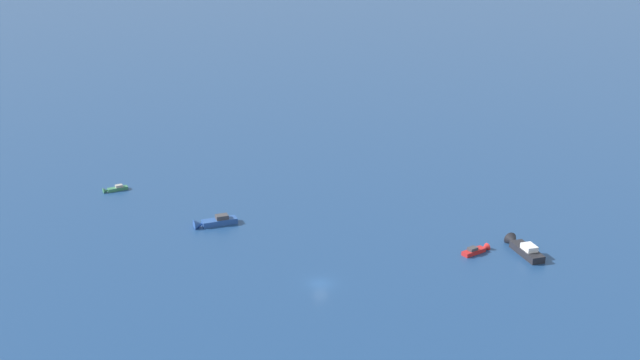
# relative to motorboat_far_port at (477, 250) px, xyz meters

# --- Properties ---
(ground_plane) EXTENTS (2000.00, 2000.00, 0.00)m
(ground_plane) POSITION_rel_motorboat_far_port_xyz_m (-32.81, 6.06, -0.49)
(ground_plane) COLOR navy
(motorboat_far_port) EXTENTS (6.36, 1.78, 1.84)m
(motorboat_far_port) POSITION_rel_motorboat_far_port_xyz_m (0.00, 0.00, 0.00)
(motorboat_far_port) COLOR #B21E1E
(motorboat_far_port) RESTS_ON ground_plane
(motorboat_offshore) EXTENTS (5.92, 1.99, 1.69)m
(motorboat_offshore) POSITION_rel_motorboat_far_port_xyz_m (-47.56, 72.60, -0.04)
(motorboat_offshore) COLOR #33704C
(motorboat_offshore) RESTS_ON ground_plane
(motorboat_trailing) EXTENTS (9.50, 4.29, 2.67)m
(motorboat_trailing) POSITION_rel_motorboat_far_port_xyz_m (-37.00, 40.79, 0.23)
(motorboat_trailing) COLOR #23478C
(motorboat_trailing) RESTS_ON ground_plane
(motorboat_ahead) EXTENTS (5.74, 11.06, 3.11)m
(motorboat_ahead) POSITION_rel_motorboat_far_port_xyz_m (7.70, -4.78, 0.34)
(motorboat_ahead) COLOR black
(motorboat_ahead) RESTS_ON ground_plane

